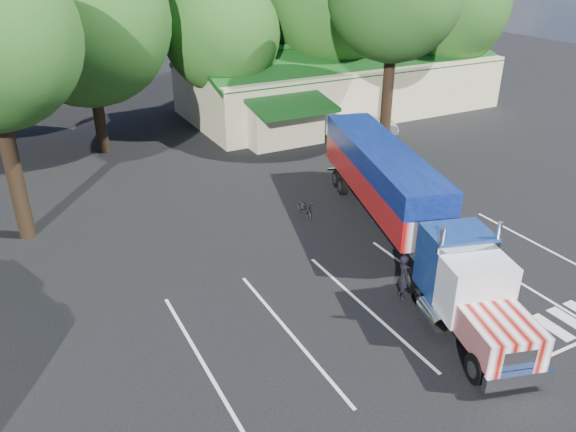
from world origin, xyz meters
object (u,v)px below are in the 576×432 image
bicycle (305,208)px  semi_truck (399,197)px  silver_sedan (367,125)px  woman (403,276)px

bicycle → semi_truck: bearing=-53.3°
semi_truck → silver_sedan: (7.77, 13.39, -1.45)m
semi_truck → woman: bearing=-108.3°
woman → bicycle: (0.20, 7.89, -0.49)m
woman → silver_sedan: 20.06m
silver_sedan → bicycle: bearing=157.3°
semi_truck → bicycle: semi_truck is taller
silver_sedan → woman: bearing=173.8°
semi_truck → woman: semi_truck is taller
bicycle → silver_sedan: 13.78m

